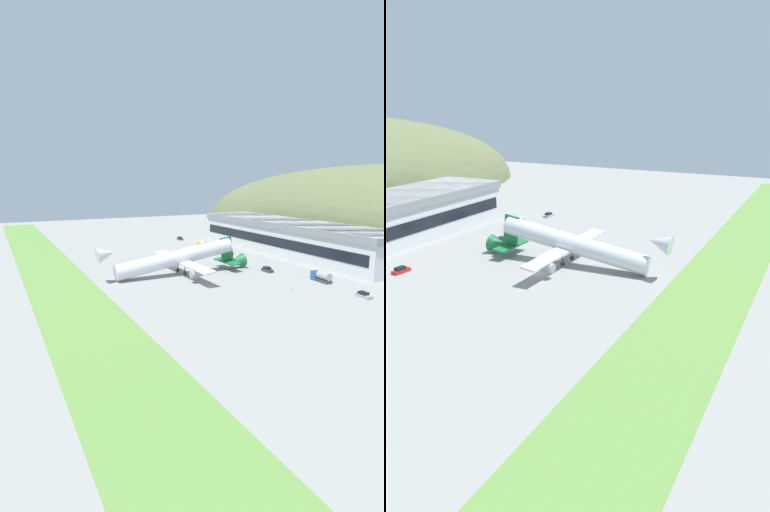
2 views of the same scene
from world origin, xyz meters
The scene contains 8 objects.
ground_plane centered at (0.00, 0.00, 0.00)m, with size 357.70×357.70×0.00m, color gray.
grass_strip_foreground centered at (0.00, -37.68, 0.04)m, with size 321.93×18.06×0.08m, color #669342.
cargo_airplane centered at (9.55, -2.93, 5.17)m, with size 37.11×49.54×11.56m.
service_car_0 centered at (52.43, 28.00, 0.62)m, with size 4.33×2.10×1.50m.
service_car_2 centered at (18.39, 24.23, 0.66)m, with size 4.37×1.85×1.59m.
service_car_3 centered at (-13.70, 30.00, 0.62)m, with size 4.51×2.07×1.51m.
box_truck centered at (35.69, 30.30, 1.49)m, with size 6.92×2.59×3.09m.
traffic_cone_0 centered at (38.63, 16.59, 0.28)m, with size 0.52×0.52×0.58m.
Camera 2 is at (-93.85, -57.04, 39.16)m, focal length 35.00 mm.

